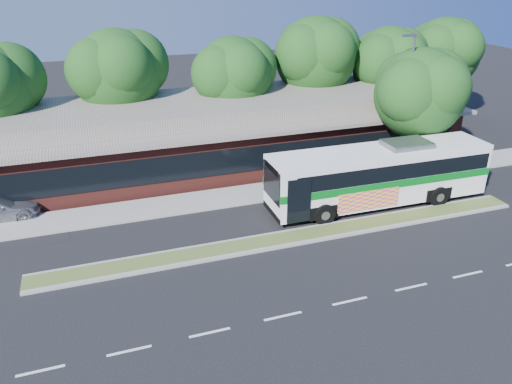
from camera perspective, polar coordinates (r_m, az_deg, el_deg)
ground at (r=25.28m, az=5.19°, el=-5.88°), size 120.00×120.00×0.00m
median_strip at (r=25.72m, az=4.65°, el=-5.11°), size 26.00×1.10×0.15m
sidewalk at (r=30.53m, az=0.34°, el=-0.07°), size 44.00×2.60×0.12m
plaza_building at (r=35.67m, az=-3.20°, el=7.12°), size 33.20×11.20×4.45m
lamp_post at (r=32.87m, az=16.77°, el=9.65°), size 0.93×0.18×9.07m
tree_bg_b at (r=36.63m, az=-14.98°, el=13.30°), size 6.69×6.00×9.00m
tree_bg_c at (r=37.20m, az=-2.14°, el=13.38°), size 6.24×5.60×8.26m
tree_bg_d at (r=40.56m, az=7.30°, el=15.31°), size 6.91×6.20×9.37m
tree_bg_e at (r=42.77m, az=15.31°, el=14.22°), size 6.47×5.80×8.50m
tree_bg_f at (r=47.09m, az=20.98°, el=14.77°), size 6.69×6.00×8.92m
transit_bus at (r=29.31m, az=13.99°, el=2.32°), size 13.13×3.21×3.67m
sidewalk_tree at (r=33.86m, az=18.67°, el=10.94°), size 6.33×5.68×8.25m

